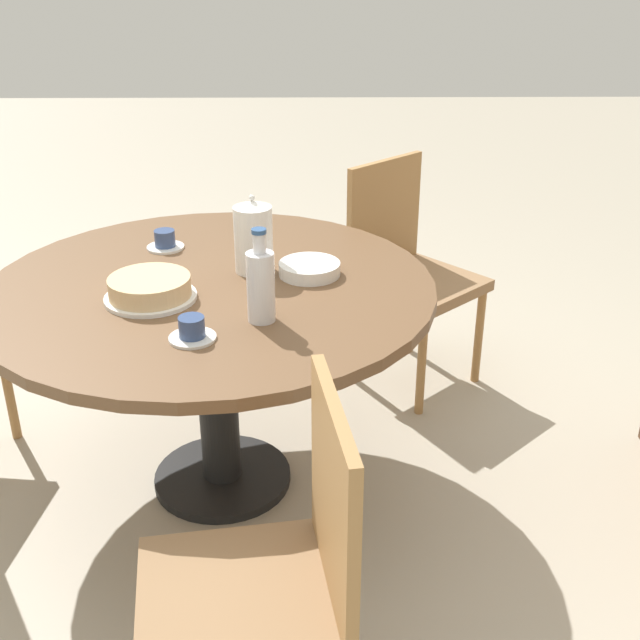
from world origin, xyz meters
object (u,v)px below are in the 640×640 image
object	(u,v)px
cup_a	(165,241)
cup_b	(192,330)
cake_main	(150,289)
chair_b	(269,582)
coffee_pot	(253,237)
water_bottle	(261,284)
chair_c	(407,269)

from	to	relation	value
cup_a	cup_b	world-z (taller)	same
cake_main	cup_a	distance (m)	0.41
chair_b	cup_b	bearing A→B (deg)	-168.90
chair_b	coffee_pot	distance (m)	1.14
chair_b	cup_b	xyz separation A→B (m)	(-0.61, -0.22, 0.28)
water_bottle	cup_b	size ratio (longest dim) A/B	2.10
chair_b	water_bottle	size ratio (longest dim) A/B	3.41
coffee_pot	cup_b	size ratio (longest dim) A/B	1.97
water_bottle	cup_a	world-z (taller)	water_bottle
coffee_pot	water_bottle	xyz separation A→B (m)	(0.35, 0.04, -0.01)
cake_main	cup_a	world-z (taller)	cake_main
chair_b	cup_a	distance (m)	1.36
cup_a	cup_b	distance (m)	0.69
coffee_pot	cake_main	distance (m)	0.37
chair_c	cup_a	bearing A→B (deg)	163.10
coffee_pot	cup_a	xyz separation A→B (m)	(-0.20, -0.31, -0.09)
water_bottle	cup_a	distance (m)	0.66
chair_b	coffee_pot	xyz separation A→B (m)	(-1.07, -0.09, 0.36)
coffee_pot	water_bottle	world-z (taller)	water_bottle
water_bottle	coffee_pot	bearing A→B (deg)	-173.30
chair_c	chair_b	bearing A→B (deg)	-148.40
cup_a	chair_b	bearing A→B (deg)	17.30
water_bottle	cake_main	distance (m)	0.36
chair_b	coffee_pot	world-z (taller)	coffee_pot
coffee_pot	water_bottle	distance (m)	0.36
coffee_pot	cup_a	bearing A→B (deg)	-122.80
chair_c	cup_b	xyz separation A→B (m)	(1.09, -0.69, 0.28)
coffee_pot	chair_b	bearing A→B (deg)	4.60
chair_b	chair_c	xyz separation A→B (m)	(-1.70, 0.47, 0.00)
chair_b	cake_main	distance (m)	0.98
cake_main	cup_b	distance (m)	0.30
coffee_pot	cup_b	xyz separation A→B (m)	(0.47, -0.13, -0.09)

